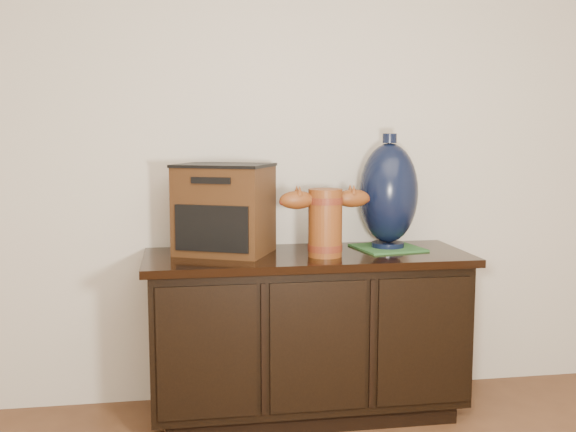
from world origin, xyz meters
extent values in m
plane|color=beige|center=(0.00, 2.50, 1.30)|extent=(4.50, 0.00, 4.50)
cube|color=black|center=(0.00, 2.23, 0.04)|extent=(1.29, 0.45, 0.08)
cube|color=black|center=(0.00, 2.23, 0.40)|extent=(1.40, 0.50, 0.64)
cube|color=black|center=(0.00, 2.23, 0.74)|extent=(1.46, 0.56, 0.03)
cube|color=black|center=(-0.47, 1.97, 0.40)|extent=(0.41, 0.01, 0.56)
cube|color=black|center=(0.00, 1.97, 0.40)|extent=(0.41, 0.01, 0.56)
cube|color=black|center=(0.47, 1.97, 0.40)|extent=(0.41, 0.01, 0.56)
cylinder|color=brown|center=(0.06, 2.15, 0.90)|extent=(0.17, 0.17, 0.30)
cylinder|color=#3E120C|center=(0.06, 2.15, 0.79)|extent=(0.17, 0.17, 0.03)
cylinder|color=#3E120C|center=(0.06, 2.15, 1.00)|extent=(0.17, 0.17, 0.03)
ellipsoid|color=brown|center=(-0.06, 2.13, 1.01)|extent=(0.17, 0.09, 0.08)
ellipsoid|color=brown|center=(0.19, 2.16, 1.01)|extent=(0.17, 0.09, 0.08)
cube|color=#3C220F|center=(-0.37, 2.30, 0.95)|extent=(0.49, 0.45, 0.39)
cube|color=black|center=(-0.43, 2.16, 0.89)|extent=(0.31, 0.15, 0.20)
cube|color=black|center=(-0.37, 2.30, 1.15)|extent=(0.50, 0.46, 0.01)
cube|color=#2B5F2B|center=(0.40, 2.29, 0.76)|extent=(0.33, 0.33, 0.01)
cylinder|color=black|center=(0.40, 2.29, 0.77)|extent=(0.15, 0.15, 0.02)
ellipsoid|color=black|center=(0.40, 2.29, 1.02)|extent=(0.32, 0.32, 0.46)
cylinder|color=black|center=(0.40, 2.29, 1.27)|extent=(0.07, 0.07, 0.04)
cylinder|color=#530E0F|center=(-0.21, 2.44, 0.84)|extent=(0.07, 0.07, 0.16)
cylinder|color=silver|center=(-0.21, 2.44, 0.93)|extent=(0.06, 0.06, 0.03)
camera|label=1|loc=(-0.57, -0.72, 1.30)|focal=42.00mm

